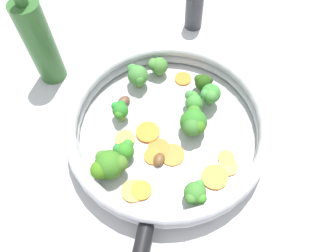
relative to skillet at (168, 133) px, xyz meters
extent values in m
plane|color=#B7B8BC|center=(0.00, 0.00, -0.01)|extent=(4.00, 4.00, 0.00)
cylinder|color=#B2B5B7|center=(0.00, 0.00, 0.00)|extent=(0.33, 0.33, 0.02)
torus|color=#B1B2BA|center=(0.00, 0.00, 0.02)|extent=(0.35, 0.35, 0.02)
torus|color=#B1B2BA|center=(0.00, 0.00, 0.04)|extent=(0.35, 0.35, 0.02)
sphere|color=#B2B1B7|center=(0.04, -0.16, 0.01)|extent=(0.01, 0.01, 0.01)
sphere|color=#AFB5BB|center=(0.09, -0.13, 0.01)|extent=(0.01, 0.01, 0.01)
cylinder|color=orange|center=(0.01, -0.04, 0.01)|extent=(0.04, 0.04, 0.00)
cylinder|color=orange|center=(0.11, 0.01, 0.01)|extent=(0.04, 0.04, 0.00)
cylinder|color=orange|center=(0.12, 0.00, 0.01)|extent=(0.04, 0.04, 0.00)
cylinder|color=#F49C3D|center=(-0.05, -0.06, 0.01)|extent=(0.05, 0.05, 0.01)
cylinder|color=#F9963D|center=(0.02, -0.12, 0.01)|extent=(0.05, 0.05, 0.00)
cylinder|color=orange|center=(-0.04, 0.11, 0.01)|extent=(0.04, 0.04, 0.00)
cylinder|color=orange|center=(0.03, -0.04, 0.01)|extent=(0.06, 0.06, 0.00)
cylinder|color=orange|center=(0.03, -0.12, 0.01)|extent=(0.05, 0.05, 0.01)
cylinder|color=orange|center=(-0.03, -0.03, 0.01)|extent=(0.06, 0.06, 0.01)
cylinder|color=orange|center=(0.11, -0.03, 0.01)|extent=(0.06, 0.06, 0.00)
cylinder|color=orange|center=(0.01, -0.06, 0.01)|extent=(0.05, 0.05, 0.00)
cylinder|color=#62914F|center=(0.03, 0.09, 0.02)|extent=(0.01, 0.01, 0.02)
sphere|color=#388332|center=(0.03, 0.09, 0.04)|extent=(0.04, 0.04, 0.04)
sphere|color=#408236|center=(0.03, 0.08, 0.05)|extent=(0.02, 0.02, 0.02)
sphere|color=#38863B|center=(0.02, 0.08, 0.05)|extent=(0.02, 0.02, 0.02)
sphere|color=#38863C|center=(0.04, 0.08, 0.04)|extent=(0.02, 0.02, 0.02)
cylinder|color=#5B9855|center=(-0.03, -0.08, 0.01)|extent=(0.01, 0.01, 0.01)
sphere|color=#2F7821|center=(-0.03, -0.08, 0.03)|extent=(0.03, 0.03, 0.03)
sphere|color=#307F2A|center=(-0.03, -0.07, 0.03)|extent=(0.02, 0.02, 0.02)
sphere|color=#29752B|center=(-0.04, -0.09, 0.03)|extent=(0.02, 0.02, 0.02)
cylinder|color=#6F974E|center=(-0.10, 0.05, 0.02)|extent=(0.01, 0.01, 0.02)
sphere|color=#3F7B36|center=(-0.10, 0.05, 0.04)|extent=(0.04, 0.04, 0.04)
sphere|color=#377B37|center=(-0.12, 0.05, 0.04)|extent=(0.02, 0.02, 0.02)
sphere|color=#397B2E|center=(-0.09, 0.04, 0.04)|extent=(0.02, 0.02, 0.02)
cylinder|color=#7D965D|center=(-0.09, 0.10, 0.02)|extent=(0.01, 0.01, 0.01)
sphere|color=#417A31|center=(-0.09, 0.10, 0.03)|extent=(0.03, 0.03, 0.03)
sphere|color=#427537|center=(-0.10, 0.09, 0.04)|extent=(0.02, 0.02, 0.02)
sphere|color=#407C31|center=(-0.10, 0.09, 0.04)|extent=(0.02, 0.02, 0.02)
cylinder|color=#709652|center=(0.00, 0.11, 0.01)|extent=(0.01, 0.01, 0.01)
sphere|color=#214711|center=(0.00, 0.11, 0.03)|extent=(0.03, 0.03, 0.03)
sphere|color=#254E13|center=(-0.01, 0.11, 0.04)|extent=(0.02, 0.02, 0.02)
sphere|color=#28421A|center=(0.01, 0.12, 0.03)|extent=(0.01, 0.01, 0.01)
cylinder|color=#759F50|center=(-0.03, -0.12, 0.02)|extent=(0.02, 0.02, 0.02)
sphere|color=#367120|center=(-0.03, -0.12, 0.04)|extent=(0.05, 0.05, 0.05)
sphere|color=#3D7323|center=(-0.04, -0.12, 0.04)|extent=(0.02, 0.02, 0.02)
sphere|color=#406D23|center=(-0.02, -0.11, 0.04)|extent=(0.03, 0.03, 0.03)
sphere|color=#3E7517|center=(-0.03, -0.14, 0.04)|extent=(0.03, 0.03, 0.03)
cylinder|color=#7FB364|center=(0.04, 0.03, 0.02)|extent=(0.01, 0.01, 0.01)
sphere|color=#2F7625|center=(0.04, 0.03, 0.04)|extent=(0.05, 0.05, 0.05)
sphere|color=#39721C|center=(0.05, 0.02, 0.04)|extent=(0.02, 0.02, 0.02)
sphere|color=#387523|center=(0.03, 0.04, 0.04)|extent=(0.03, 0.03, 0.03)
sphere|color=#37712C|center=(0.04, 0.01, 0.04)|extent=(0.03, 0.03, 0.03)
cylinder|color=#6D9048|center=(-0.08, -0.03, 0.02)|extent=(0.02, 0.02, 0.02)
sphere|color=#297626|center=(-0.08, -0.03, 0.03)|extent=(0.03, 0.03, 0.03)
sphere|color=#227725|center=(-0.09, -0.02, 0.04)|extent=(0.02, 0.02, 0.02)
sphere|color=#237E2B|center=(-0.09, -0.03, 0.04)|extent=(0.02, 0.02, 0.02)
sphere|color=#337622|center=(-0.08, -0.04, 0.04)|extent=(0.02, 0.02, 0.02)
cylinder|color=#75964D|center=(0.01, 0.06, 0.02)|extent=(0.01, 0.01, 0.02)
sphere|color=#3B8432|center=(0.01, 0.06, 0.03)|extent=(0.03, 0.03, 0.03)
sphere|color=#40852F|center=(0.01, 0.07, 0.04)|extent=(0.02, 0.02, 0.02)
sphere|color=#3A7D3A|center=(0.00, 0.07, 0.04)|extent=(0.02, 0.02, 0.02)
cylinder|color=#649445|center=(0.11, -0.08, 0.01)|extent=(0.01, 0.01, 0.01)
sphere|color=#3B792D|center=(0.11, -0.08, 0.03)|extent=(0.04, 0.04, 0.04)
sphere|color=#3A8334|center=(0.10, -0.06, 0.04)|extent=(0.02, 0.02, 0.02)
sphere|color=#3E772E|center=(0.11, -0.09, 0.04)|extent=(0.02, 0.02, 0.02)
sphere|color=#3A8227|center=(0.12, -0.08, 0.03)|extent=(0.02, 0.02, 0.02)
ellipsoid|color=brown|center=(-0.10, 0.00, 0.02)|extent=(0.02, 0.03, 0.01)
ellipsoid|color=brown|center=(0.02, -0.06, 0.02)|extent=(0.02, 0.03, 0.01)
cylinder|color=#333338|center=(-0.12, 0.27, 0.03)|extent=(0.04, 0.04, 0.09)
cylinder|color=#2D5B28|center=(-0.27, -0.02, 0.08)|extent=(0.05, 0.05, 0.17)
camera|label=1|loc=(0.17, -0.24, 0.51)|focal=35.00mm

